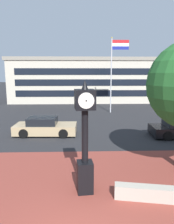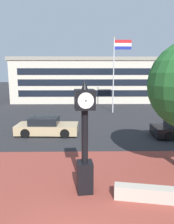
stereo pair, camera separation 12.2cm
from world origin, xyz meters
The scene contains 6 objects.
plaza_brick_paving centered at (0.00, 1.52, 0.00)m, with size 44.00×11.04×0.01m, color brown.
planter_wall centered at (2.82, 2.25, 0.25)m, with size 3.20×0.40×0.50m, color #ADA393.
street_clock centered at (0.20, 2.93, 2.01)m, with size 0.75×0.80×4.14m.
car_street_near centered at (-2.47, 10.52, 0.57)m, with size 4.41×2.05×1.28m.
flagpole_primary centered at (3.70, 19.08, 4.94)m, with size 1.91×0.14×8.09m.
civic_building centered at (2.31, 32.10, 3.29)m, with size 25.52×13.10×6.57m.
Camera 2 is at (0.16, -4.39, 4.37)m, focal length 34.26 mm.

